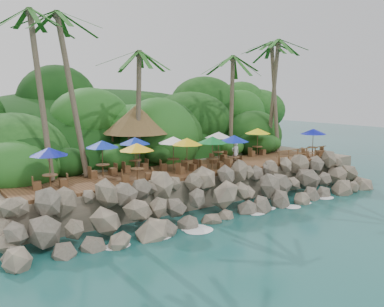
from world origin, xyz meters
TOP-DOWN VIEW (x-y plane):
  - ground at (0.00, 0.00)m, footprint 140.00×140.00m
  - land_base at (0.00, 16.00)m, footprint 32.00×25.20m
  - jungle_hill at (0.00, 23.50)m, footprint 44.80×28.00m
  - seawall at (0.00, 2.00)m, footprint 29.00×4.00m
  - terrace at (0.00, 6.00)m, footprint 26.00×5.00m
  - jungle_foliage at (0.00, 15.00)m, footprint 44.00×16.00m
  - foam_line at (0.00, 0.30)m, footprint 25.20×0.80m
  - palms at (1.42, 8.71)m, footprint 27.47×7.13m
  - palapa at (-2.40, 10.04)m, footprint 5.17×5.17m
  - dining_clusters at (-0.20, 5.80)m, footprint 24.53×5.44m
  - railing at (9.48, 3.65)m, footprint 6.10×0.10m
  - waiter at (3.68, 5.37)m, footprint 0.70×0.52m

SIDE VIEW (x-z plane):
  - ground at x=0.00m, z-range 0.00..0.00m
  - jungle_hill at x=0.00m, z-range -7.70..7.70m
  - jungle_foliage at x=0.00m, z-range -6.00..6.00m
  - foam_line at x=0.00m, z-range 0.00..0.06m
  - land_base at x=0.00m, z-range 0.00..2.10m
  - seawall at x=0.00m, z-range 0.00..2.30m
  - terrace at x=0.00m, z-range 2.10..2.30m
  - railing at x=9.48m, z-range 2.41..3.41m
  - waiter at x=3.68m, z-range 2.30..4.07m
  - dining_clusters at x=-0.20m, z-range 3.10..5.53m
  - palapa at x=-2.40m, z-range 3.49..8.09m
  - palms at x=1.42m, z-range 6.08..18.07m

